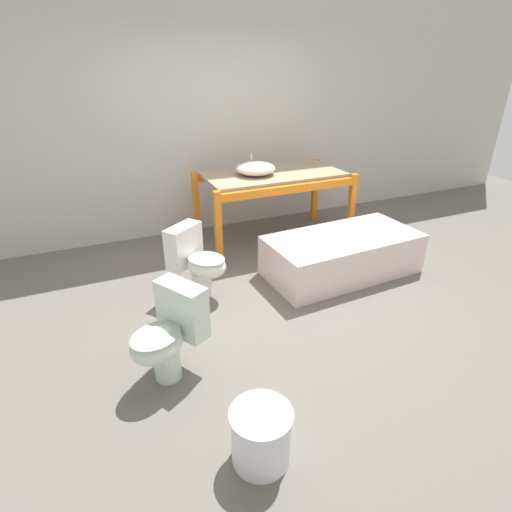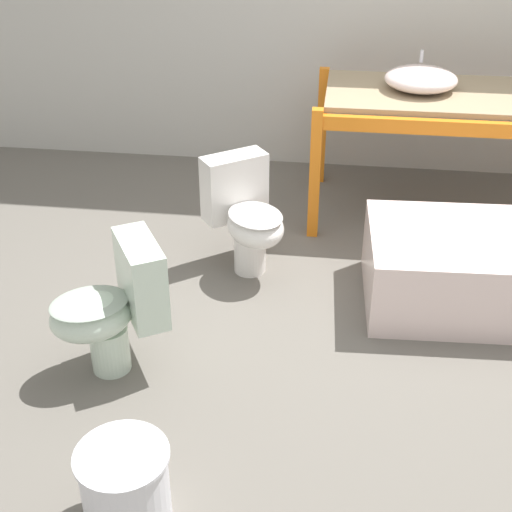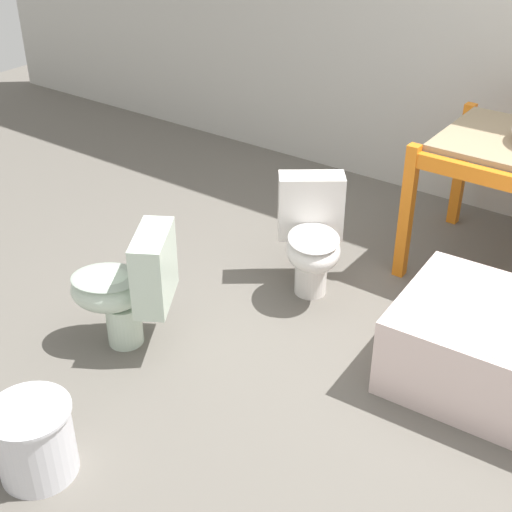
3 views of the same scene
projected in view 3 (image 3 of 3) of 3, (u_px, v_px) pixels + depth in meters
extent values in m
plane|color=#666059|center=(388.00, 357.00, 3.83)|extent=(12.00, 12.00, 0.00)
cube|color=orange|center=(406.00, 213.00, 4.32)|extent=(0.07, 0.07, 0.88)
cube|color=orange|center=(461.00, 165.00, 4.92)|extent=(0.07, 0.07, 0.88)
cylinder|color=white|center=(311.00, 275.00, 4.31)|extent=(0.19, 0.19, 0.25)
ellipsoid|color=white|center=(313.00, 250.00, 4.14)|extent=(0.49, 0.51, 0.22)
ellipsoid|color=beige|center=(314.00, 238.00, 4.10)|extent=(0.47, 0.48, 0.03)
cube|color=white|center=(311.00, 206.00, 4.28)|extent=(0.41, 0.36, 0.40)
cylinder|color=silver|center=(124.00, 323.00, 3.89)|extent=(0.19, 0.19, 0.25)
ellipsoid|color=silver|center=(108.00, 290.00, 3.78)|extent=(0.50, 0.48, 0.22)
ellipsoid|color=#A3B3A3|center=(106.00, 278.00, 3.74)|extent=(0.48, 0.45, 0.03)
cube|color=silver|center=(154.00, 268.00, 3.68)|extent=(0.34, 0.42, 0.40)
cylinder|color=silver|center=(34.00, 441.00, 3.07)|extent=(0.34, 0.34, 0.36)
cylinder|color=silver|center=(28.00, 411.00, 2.98)|extent=(0.36, 0.36, 0.02)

